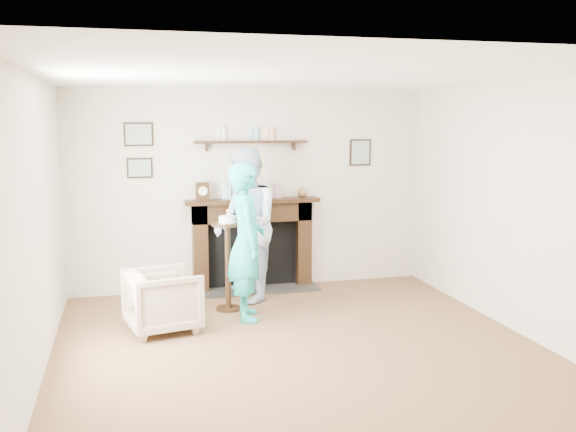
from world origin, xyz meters
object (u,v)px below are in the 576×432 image
at_px(armchair, 164,330).
at_px(man, 246,300).
at_px(pedestal_table, 228,249).
at_px(woman, 247,318).

bearing_deg(armchair, man, -61.41).
height_order(man, pedestal_table, pedestal_table).
bearing_deg(woman, armchair, 105.71).
bearing_deg(woman, man, -5.95).
bearing_deg(man, armchair, -54.50).
relative_size(armchair, man, 0.38).
xyz_separation_m(armchair, man, (1.02, 0.88, 0.00)).
height_order(woman, pedestal_table, pedestal_table).
bearing_deg(man, pedestal_table, -44.38).
height_order(armchair, man, man).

